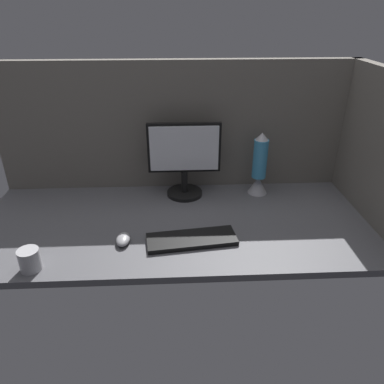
{
  "coord_description": "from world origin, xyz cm",
  "views": [
    {
      "loc": [
        -1.29,
        -143.74,
        88.04
      ],
      "look_at": [
        1.3,
        0.0,
        14.0
      ],
      "focal_mm": 34.32,
      "sensor_mm": 36.0,
      "label": 1
    }
  ],
  "objects_px": {
    "keyboard": "(192,239)",
    "monitor": "(184,157)",
    "mug_steel": "(30,260)",
    "mouse": "(123,239)",
    "lava_lamp": "(259,169)"
  },
  "relations": [
    {
      "from": "keyboard",
      "to": "monitor",
      "type": "bearing_deg",
      "value": 84.94
    },
    {
      "from": "monitor",
      "to": "mug_steel",
      "type": "xyz_separation_m",
      "value": [
        -0.59,
        -0.58,
        -0.16
      ]
    },
    {
      "from": "mouse",
      "to": "lava_lamp",
      "type": "xyz_separation_m",
      "value": [
        0.65,
        0.42,
        0.12
      ]
    },
    {
      "from": "lava_lamp",
      "to": "mug_steel",
      "type": "bearing_deg",
      "value": -149.25
    },
    {
      "from": "monitor",
      "to": "mouse",
      "type": "xyz_separation_m",
      "value": [
        -0.27,
        -0.42,
        -0.19
      ]
    },
    {
      "from": "monitor",
      "to": "keyboard",
      "type": "relative_size",
      "value": 1.02
    },
    {
      "from": "mouse",
      "to": "lava_lamp",
      "type": "relative_size",
      "value": 0.3
    },
    {
      "from": "monitor",
      "to": "lava_lamp",
      "type": "bearing_deg",
      "value": -0.41
    },
    {
      "from": "mouse",
      "to": "mug_steel",
      "type": "relative_size",
      "value": 1.13
    },
    {
      "from": "mug_steel",
      "to": "lava_lamp",
      "type": "height_order",
      "value": "lava_lamp"
    },
    {
      "from": "mouse",
      "to": "mug_steel",
      "type": "height_order",
      "value": "mug_steel"
    },
    {
      "from": "monitor",
      "to": "mouse",
      "type": "bearing_deg",
      "value": -122.16
    },
    {
      "from": "keyboard",
      "to": "mouse",
      "type": "xyz_separation_m",
      "value": [
        -0.28,
        0.0,
        0.01
      ]
    },
    {
      "from": "monitor",
      "to": "keyboard",
      "type": "bearing_deg",
      "value": -87.93
    },
    {
      "from": "keyboard",
      "to": "lava_lamp",
      "type": "height_order",
      "value": "lava_lamp"
    }
  ]
}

